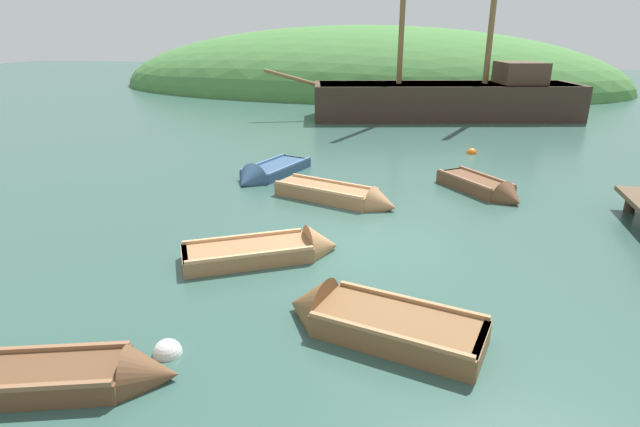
{
  "coord_description": "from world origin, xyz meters",
  "views": [
    {
      "loc": [
        1.38,
        -10.48,
        4.54
      ],
      "look_at": [
        -1.38,
        1.0,
        0.24
      ],
      "focal_mm": 28.43,
      "sensor_mm": 36.0,
      "label": 1
    }
  ],
  "objects_px": {
    "rowboat_outer_right": "(342,197)",
    "buoy_orange": "(472,153)",
    "sailing_ship": "(447,105)",
    "buoy_white": "(168,353)",
    "rowboat_far": "(484,190)",
    "rowboat_outer_left": "(367,322)",
    "rowboat_portside": "(58,380)",
    "rowboat_center": "(267,175)",
    "rowboat_near_dock": "(274,252)"
  },
  "relations": [
    {
      "from": "rowboat_center",
      "to": "rowboat_portside",
      "type": "bearing_deg",
      "value": 19.45
    },
    {
      "from": "rowboat_outer_right",
      "to": "rowboat_far",
      "type": "xyz_separation_m",
      "value": [
        3.93,
        1.72,
        -0.01
      ]
    },
    {
      "from": "rowboat_center",
      "to": "rowboat_outer_right",
      "type": "relative_size",
      "value": 0.91
    },
    {
      "from": "rowboat_portside",
      "to": "rowboat_near_dock",
      "type": "height_order",
      "value": "rowboat_near_dock"
    },
    {
      "from": "sailing_ship",
      "to": "rowboat_outer_left",
      "type": "distance_m",
      "value": 21.56
    },
    {
      "from": "sailing_ship",
      "to": "buoy_orange",
      "type": "xyz_separation_m",
      "value": [
        1.03,
        -8.36,
        -0.71
      ]
    },
    {
      "from": "rowboat_outer_left",
      "to": "rowboat_portside",
      "type": "bearing_deg",
      "value": 45.17
    },
    {
      "from": "rowboat_center",
      "to": "rowboat_outer_right",
      "type": "xyz_separation_m",
      "value": [
        2.87,
        -1.89,
        0.04
      ]
    },
    {
      "from": "buoy_orange",
      "to": "sailing_ship",
      "type": "bearing_deg",
      "value": 97.02
    },
    {
      "from": "rowboat_outer_right",
      "to": "rowboat_far",
      "type": "height_order",
      "value": "rowboat_outer_right"
    },
    {
      "from": "buoy_white",
      "to": "rowboat_center",
      "type": "bearing_deg",
      "value": 100.31
    },
    {
      "from": "rowboat_far",
      "to": "buoy_white",
      "type": "relative_size",
      "value": 6.72
    },
    {
      "from": "rowboat_portside",
      "to": "rowboat_near_dock",
      "type": "relative_size",
      "value": 1.08
    },
    {
      "from": "sailing_ship",
      "to": "rowboat_outer_left",
      "type": "xyz_separation_m",
      "value": [
        -1.11,
        -21.52,
        -0.58
      ]
    },
    {
      "from": "rowboat_outer_right",
      "to": "buoy_orange",
      "type": "xyz_separation_m",
      "value": [
        3.78,
        6.94,
        -0.12
      ]
    },
    {
      "from": "sailing_ship",
      "to": "buoy_orange",
      "type": "distance_m",
      "value": 8.45
    },
    {
      "from": "rowboat_outer_left",
      "to": "rowboat_outer_right",
      "type": "distance_m",
      "value": 6.43
    },
    {
      "from": "rowboat_outer_left",
      "to": "rowboat_center",
      "type": "height_order",
      "value": "rowboat_outer_left"
    },
    {
      "from": "rowboat_near_dock",
      "to": "buoy_white",
      "type": "relative_size",
      "value": 7.78
    },
    {
      "from": "rowboat_outer_left",
      "to": "rowboat_portside",
      "type": "height_order",
      "value": "rowboat_outer_left"
    },
    {
      "from": "rowboat_outer_left",
      "to": "rowboat_near_dock",
      "type": "relative_size",
      "value": 1.01
    },
    {
      "from": "rowboat_outer_right",
      "to": "buoy_white",
      "type": "bearing_deg",
      "value": -80.17
    },
    {
      "from": "rowboat_portside",
      "to": "buoy_white",
      "type": "bearing_deg",
      "value": 25.73
    },
    {
      "from": "rowboat_outer_right",
      "to": "buoy_white",
      "type": "height_order",
      "value": "rowboat_outer_right"
    },
    {
      "from": "buoy_white",
      "to": "buoy_orange",
      "type": "xyz_separation_m",
      "value": [
        4.93,
        14.49,
        0.0
      ]
    },
    {
      "from": "buoy_orange",
      "to": "rowboat_portside",
      "type": "bearing_deg",
      "value": -111.06
    },
    {
      "from": "sailing_ship",
      "to": "rowboat_center",
      "type": "xyz_separation_m",
      "value": [
        -5.62,
        -13.41,
        -0.62
      ]
    },
    {
      "from": "sailing_ship",
      "to": "buoy_white",
      "type": "height_order",
      "value": "sailing_ship"
    },
    {
      "from": "rowboat_portside",
      "to": "buoy_orange",
      "type": "xyz_separation_m",
      "value": [
        5.97,
        15.51,
        -0.1
      ]
    },
    {
      "from": "rowboat_portside",
      "to": "buoy_white",
      "type": "height_order",
      "value": "rowboat_portside"
    },
    {
      "from": "sailing_ship",
      "to": "buoy_white",
      "type": "xyz_separation_m",
      "value": [
        -3.9,
        -22.85,
        -0.71
      ]
    },
    {
      "from": "rowboat_outer_left",
      "to": "buoy_white",
      "type": "height_order",
      "value": "rowboat_outer_left"
    },
    {
      "from": "rowboat_center",
      "to": "rowboat_outer_right",
      "type": "height_order",
      "value": "rowboat_center"
    },
    {
      "from": "rowboat_far",
      "to": "buoy_orange",
      "type": "xyz_separation_m",
      "value": [
        -0.15,
        5.21,
        -0.12
      ]
    },
    {
      "from": "sailing_ship",
      "to": "rowboat_outer_right",
      "type": "distance_m",
      "value": 15.55
    },
    {
      "from": "rowboat_near_dock",
      "to": "buoy_orange",
      "type": "height_order",
      "value": "rowboat_near_dock"
    },
    {
      "from": "buoy_white",
      "to": "rowboat_outer_left",
      "type": "bearing_deg",
      "value": 25.52
    },
    {
      "from": "rowboat_outer_right",
      "to": "buoy_orange",
      "type": "height_order",
      "value": "rowboat_outer_right"
    },
    {
      "from": "rowboat_outer_left",
      "to": "buoy_orange",
      "type": "relative_size",
      "value": 8.32
    },
    {
      "from": "rowboat_portside",
      "to": "buoy_orange",
      "type": "distance_m",
      "value": 16.62
    },
    {
      "from": "rowboat_far",
      "to": "buoy_white",
      "type": "xyz_separation_m",
      "value": [
        -5.08,
        -9.27,
        -0.12
      ]
    },
    {
      "from": "rowboat_outer_right",
      "to": "rowboat_center",
      "type": "bearing_deg",
      "value": 165.14
    },
    {
      "from": "sailing_ship",
      "to": "rowboat_portside",
      "type": "relative_size",
      "value": 4.55
    },
    {
      "from": "sailing_ship",
      "to": "rowboat_outer_left",
      "type": "bearing_deg",
      "value": 72.66
    },
    {
      "from": "sailing_ship",
      "to": "rowboat_far",
      "type": "xyz_separation_m",
      "value": [
        1.18,
        -13.57,
        -0.59
      ]
    },
    {
      "from": "rowboat_outer_right",
      "to": "buoy_orange",
      "type": "bearing_deg",
      "value": 79.93
    },
    {
      "from": "rowboat_center",
      "to": "buoy_white",
      "type": "xyz_separation_m",
      "value": [
        1.72,
        -9.44,
        -0.09
      ]
    },
    {
      "from": "sailing_ship",
      "to": "rowboat_outer_right",
      "type": "xyz_separation_m",
      "value": [
        -2.75,
        -15.3,
        -0.58
      ]
    },
    {
      "from": "rowboat_near_dock",
      "to": "buoy_orange",
      "type": "bearing_deg",
      "value": 37.59
    },
    {
      "from": "rowboat_center",
      "to": "rowboat_outer_left",
      "type": "bearing_deg",
      "value": 44.82
    }
  ]
}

